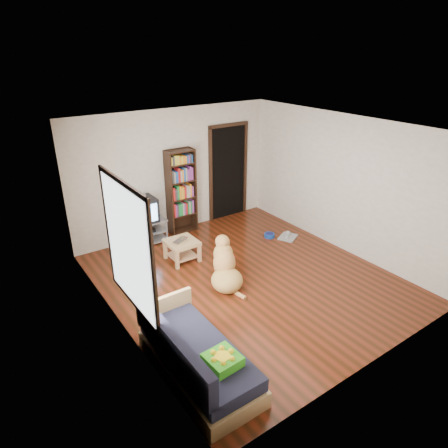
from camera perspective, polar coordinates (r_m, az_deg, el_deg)
ground at (r=7.02m, az=3.25°, el=-7.78°), size 5.00×5.00×0.00m
ceiling at (r=6.06m, az=3.84°, el=13.53°), size 5.00×5.00×0.00m
wall_back at (r=8.42m, az=-7.08°, el=7.38°), size 4.50×0.00×4.50m
wall_front at (r=4.93m, az=21.83°, el=-7.16°), size 4.50×0.00×4.50m
wall_left at (r=5.45m, az=-15.50°, el=-3.10°), size 0.00×5.00×5.00m
wall_right at (r=7.94m, az=16.49°, el=5.50°), size 0.00×5.00×5.00m
green_cushion at (r=4.75m, az=-0.22°, el=-18.86°), size 0.39×0.39×0.12m
laptop at (r=7.41m, az=-5.96°, el=-2.41°), size 0.39×0.34×0.03m
dog_bowl at (r=8.48m, az=6.50°, el=-1.61°), size 0.22×0.22×0.08m
grey_rag at (r=8.52m, az=9.12°, el=-1.86°), size 0.50×0.47×0.03m
window at (r=4.94m, az=-13.56°, el=-3.23°), size 0.03×1.46×1.70m
doorway at (r=9.13m, az=0.59°, el=7.72°), size 1.03×0.05×2.19m
tv_stand at (r=8.22m, az=-11.41°, el=-1.08°), size 0.90×0.45×0.50m
crt_tv at (r=8.05m, az=-11.75°, el=2.03°), size 0.55×0.52×0.58m
bookshelf at (r=8.40m, az=-6.17°, el=5.23°), size 0.60×0.30×1.80m
sofa at (r=5.11m, az=-4.25°, el=-18.49°), size 0.80×1.80×0.80m
coffee_table at (r=7.49m, az=-6.03°, el=-3.23°), size 0.55×0.55×0.40m
dog at (r=6.71m, az=0.17°, el=-6.33°), size 0.71×1.02×0.84m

